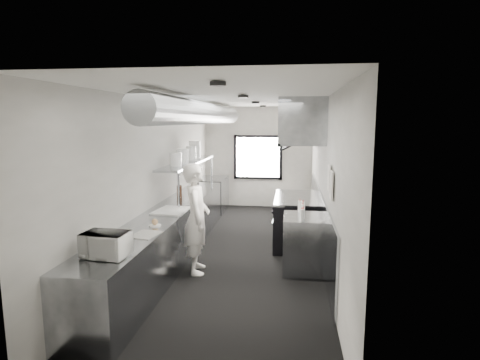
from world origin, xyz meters
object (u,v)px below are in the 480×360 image
(exhaust_hood, at_px, (301,122))
(squeeze_bottle_c, at_px, (303,210))
(pass_shelf, at_px, (189,163))
(plate_stack_b, at_px, (183,156))
(plate_stack_d, at_px, (195,150))
(plate_stack_c, at_px, (191,153))
(bottle_station, at_px, (303,243))
(squeeze_bottle_a, at_px, (302,215))
(knife_block, at_px, (179,191))
(squeeze_bottle_b, at_px, (303,214))
(far_work_table, at_px, (212,195))
(microwave, at_px, (106,245))
(plate_stack_a, at_px, (176,159))
(line_cook, at_px, (196,218))
(deli_tub_a, at_px, (94,250))
(small_plate, at_px, (155,225))
(squeeze_bottle_e, at_px, (300,206))
(prep_counter, at_px, (170,234))
(squeeze_bottle_d, at_px, (303,208))
(cutting_board, at_px, (171,211))
(deli_tub_b, at_px, (111,238))
(range, at_px, (296,220))

(exhaust_hood, bearing_deg, squeeze_bottle_c, -88.94)
(pass_shelf, distance_m, plate_stack_b, 0.43)
(exhaust_hood, distance_m, plate_stack_d, 2.57)
(plate_stack_b, relative_size, plate_stack_c, 0.95)
(bottle_station, xyz_separation_m, squeeze_bottle_a, (-0.05, -0.30, 0.54))
(knife_block, height_order, plate_stack_d, plate_stack_d)
(knife_block, xyz_separation_m, squeeze_bottle_b, (2.42, -1.45, -0.03))
(far_work_table, distance_m, plate_stack_d, 2.05)
(microwave, height_order, plate_stack_b, plate_stack_b)
(plate_stack_c, height_order, squeeze_bottle_b, plate_stack_c)
(microwave, bearing_deg, plate_stack_a, 96.56)
(line_cook, height_order, deli_tub_a, line_cook)
(small_plate, xyz_separation_m, plate_stack_b, (-0.18, 2.17, 0.81))
(microwave, distance_m, squeeze_bottle_e, 3.32)
(microwave, relative_size, knife_block, 2.08)
(prep_counter, relative_size, line_cook, 3.41)
(knife_block, bearing_deg, line_cook, -83.44)
(prep_counter, relative_size, knife_block, 26.94)
(pass_shelf, bearing_deg, deli_tub_a, -91.57)
(exhaust_hood, height_order, squeeze_bottle_e, exhaust_hood)
(bottle_station, bearing_deg, far_work_table, 120.53)
(squeeze_bottle_b, height_order, squeeze_bottle_e, squeeze_bottle_e)
(deli_tub_a, bearing_deg, far_work_table, 88.62)
(small_plate, relative_size, plate_stack_d, 0.44)
(small_plate, xyz_separation_m, knife_block, (-0.27, 2.17, 0.10))
(prep_counter, distance_m, far_work_table, 3.70)
(prep_counter, distance_m, pass_shelf, 1.85)
(plate_stack_a, xyz_separation_m, plate_stack_b, (0.02, 0.40, 0.02))
(squeeze_bottle_d, bearing_deg, microwave, -133.78)
(far_work_table, distance_m, squeeze_bottle_b, 4.68)
(deli_tub_a, distance_m, squeeze_bottle_c, 3.20)
(cutting_board, bearing_deg, deli_tub_b, -97.96)
(plate_stack_d, bearing_deg, prep_counter, -88.29)
(pass_shelf, height_order, plate_stack_d, plate_stack_d)
(far_work_table, distance_m, squeeze_bottle_d, 4.40)
(prep_counter, relative_size, deli_tub_a, 40.79)
(squeeze_bottle_d, bearing_deg, far_work_table, 121.52)
(plate_stack_d, bearing_deg, plate_stack_c, -90.75)
(exhaust_hood, xyz_separation_m, far_work_table, (-2.25, 2.50, -1.94))
(exhaust_hood, height_order, small_plate, exhaust_hood)
(plate_stack_c, bearing_deg, microwave, -88.64)
(plate_stack_d, bearing_deg, squeeze_bottle_e, -41.26)
(range, bearing_deg, exhaust_hood, -0.00)
(exhaust_hood, relative_size, pass_shelf, 0.73)
(prep_counter, xyz_separation_m, plate_stack_d, (-0.06, 2.13, 1.32))
(microwave, bearing_deg, cutting_board, 93.32)
(exhaust_hood, bearing_deg, plate_stack_d, 158.12)
(bottle_station, xyz_separation_m, squeeze_bottle_e, (-0.07, 0.31, 0.54))
(plate_stack_a, distance_m, plate_stack_d, 1.42)
(deli_tub_b, relative_size, squeeze_bottle_d, 0.71)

